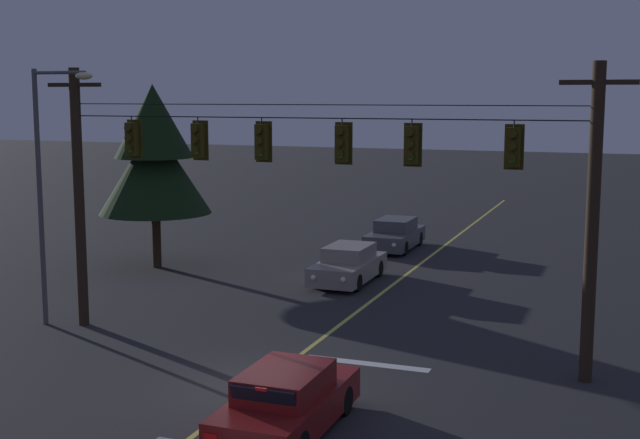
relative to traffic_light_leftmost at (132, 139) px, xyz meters
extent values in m
plane|color=#28282B|center=(5.42, -3.45, -5.70)|extent=(180.00, 180.00, 0.00)
cube|color=#D1C64C|center=(5.42, 6.02, -5.70)|extent=(0.14, 60.00, 0.01)
cube|color=silver|center=(7.32, -0.58, -5.70)|extent=(3.40, 0.36, 0.01)
cylinder|color=#2D2116|center=(-1.92, 0.02, -1.82)|extent=(0.32, 0.32, 7.76)
cube|color=#2D2116|center=(-1.92, 0.02, 1.55)|extent=(1.80, 0.12, 0.12)
cylinder|color=slate|center=(-1.92, 0.02, 1.20)|extent=(0.12, 0.12, 0.18)
cylinder|color=#2D2116|center=(12.77, 0.02, -1.82)|extent=(0.32, 0.32, 7.76)
cube|color=#2D2116|center=(12.77, 0.02, 1.55)|extent=(1.80, 0.12, 0.12)
cylinder|color=slate|center=(12.77, 0.02, 1.20)|extent=(0.12, 0.12, 0.18)
cylinder|color=black|center=(5.42, 0.02, 0.65)|extent=(14.69, 0.03, 0.03)
cylinder|color=black|center=(5.42, 0.02, 1.00)|extent=(14.69, 0.02, 0.02)
cylinder|color=black|center=(0.00, 0.02, 0.56)|extent=(0.04, 0.04, 0.18)
cube|color=#332D0A|center=(0.00, 0.02, -0.01)|extent=(0.32, 0.26, 0.96)
cube|color=#332D0A|center=(0.00, 0.16, -0.01)|extent=(0.48, 0.03, 1.12)
sphere|color=#380A0A|center=(0.00, -0.14, 0.28)|extent=(0.17, 0.17, 0.17)
cylinder|color=#332D0A|center=(0.00, -0.18, 0.33)|extent=(0.20, 0.10, 0.20)
sphere|color=#3D280A|center=(0.00, -0.14, -0.01)|extent=(0.17, 0.17, 0.17)
cylinder|color=#332D0A|center=(0.00, -0.18, 0.04)|extent=(0.20, 0.10, 0.20)
sphere|color=#1ED83F|center=(0.00, -0.14, -0.29)|extent=(0.17, 0.17, 0.17)
cylinder|color=#332D0A|center=(0.00, -0.18, -0.25)|extent=(0.20, 0.10, 0.20)
cylinder|color=black|center=(2.15, 0.02, 0.56)|extent=(0.04, 0.04, 0.18)
cube|color=#332D0A|center=(2.15, 0.02, -0.01)|extent=(0.32, 0.26, 0.96)
cube|color=#332D0A|center=(2.15, 0.16, -0.01)|extent=(0.48, 0.03, 1.12)
sphere|color=#380A0A|center=(2.15, -0.14, 0.28)|extent=(0.17, 0.17, 0.17)
cylinder|color=#332D0A|center=(2.15, -0.18, 0.33)|extent=(0.20, 0.10, 0.20)
sphere|color=#3D280A|center=(2.15, -0.14, -0.01)|extent=(0.17, 0.17, 0.17)
cylinder|color=#332D0A|center=(2.15, -0.18, 0.04)|extent=(0.20, 0.10, 0.20)
sphere|color=#1ED83F|center=(2.15, -0.14, -0.29)|extent=(0.17, 0.17, 0.17)
cylinder|color=#332D0A|center=(2.15, -0.18, -0.25)|extent=(0.20, 0.10, 0.20)
cylinder|color=black|center=(4.11, 0.02, 0.56)|extent=(0.04, 0.04, 0.18)
cube|color=#332D0A|center=(4.11, 0.02, -0.01)|extent=(0.32, 0.26, 0.96)
cube|color=#332D0A|center=(4.11, 0.16, -0.01)|extent=(0.48, 0.03, 1.12)
sphere|color=#380A0A|center=(4.11, -0.14, 0.28)|extent=(0.17, 0.17, 0.17)
cylinder|color=#332D0A|center=(4.11, -0.18, 0.33)|extent=(0.20, 0.10, 0.20)
sphere|color=#3D280A|center=(4.11, -0.14, -0.01)|extent=(0.17, 0.17, 0.17)
cylinder|color=#332D0A|center=(4.11, -0.18, 0.04)|extent=(0.20, 0.10, 0.20)
sphere|color=#1ED83F|center=(4.11, -0.14, -0.29)|extent=(0.17, 0.17, 0.17)
cylinder|color=#332D0A|center=(4.11, -0.18, -0.25)|extent=(0.20, 0.10, 0.20)
cylinder|color=black|center=(6.42, 0.02, 0.56)|extent=(0.04, 0.04, 0.18)
cube|color=#332D0A|center=(6.42, 0.02, -0.01)|extent=(0.32, 0.26, 0.96)
cube|color=#332D0A|center=(6.42, 0.16, -0.01)|extent=(0.48, 0.03, 1.12)
sphere|color=#380A0A|center=(6.42, -0.14, 0.28)|extent=(0.17, 0.17, 0.17)
cylinder|color=#332D0A|center=(6.42, -0.18, 0.33)|extent=(0.20, 0.10, 0.20)
sphere|color=#3D280A|center=(6.42, -0.14, -0.01)|extent=(0.17, 0.17, 0.17)
cylinder|color=#332D0A|center=(6.42, -0.18, 0.04)|extent=(0.20, 0.10, 0.20)
sphere|color=#1ED83F|center=(6.42, -0.14, -0.29)|extent=(0.17, 0.17, 0.17)
cylinder|color=#332D0A|center=(6.42, -0.18, -0.25)|extent=(0.20, 0.10, 0.20)
cylinder|color=black|center=(8.29, 0.02, 0.56)|extent=(0.04, 0.04, 0.18)
cube|color=#332D0A|center=(8.29, 0.02, -0.01)|extent=(0.32, 0.26, 0.96)
cube|color=#332D0A|center=(8.29, 0.16, -0.01)|extent=(0.48, 0.03, 1.12)
sphere|color=#380A0A|center=(8.29, -0.14, 0.28)|extent=(0.17, 0.17, 0.17)
cylinder|color=#332D0A|center=(8.29, -0.18, 0.33)|extent=(0.20, 0.10, 0.20)
sphere|color=#3D280A|center=(8.29, -0.14, -0.01)|extent=(0.17, 0.17, 0.17)
cylinder|color=#332D0A|center=(8.29, -0.18, 0.04)|extent=(0.20, 0.10, 0.20)
sphere|color=#1ED83F|center=(8.29, -0.14, -0.29)|extent=(0.17, 0.17, 0.17)
cylinder|color=#332D0A|center=(8.29, -0.18, -0.25)|extent=(0.20, 0.10, 0.20)
cylinder|color=black|center=(10.85, 0.02, 0.56)|extent=(0.04, 0.04, 0.18)
cube|color=#332D0A|center=(10.85, 0.02, -0.01)|extent=(0.32, 0.26, 0.96)
cube|color=#332D0A|center=(10.85, 0.16, -0.01)|extent=(0.48, 0.03, 1.12)
sphere|color=#380A0A|center=(10.85, -0.14, 0.28)|extent=(0.17, 0.17, 0.17)
cylinder|color=#332D0A|center=(10.85, -0.18, 0.33)|extent=(0.20, 0.10, 0.20)
sphere|color=#3D280A|center=(10.85, -0.14, -0.01)|extent=(0.17, 0.17, 0.17)
cylinder|color=#332D0A|center=(10.85, -0.18, 0.04)|extent=(0.20, 0.10, 0.20)
sphere|color=#1ED83F|center=(10.85, -0.14, -0.29)|extent=(0.17, 0.17, 0.17)
cylinder|color=#332D0A|center=(10.85, -0.18, -0.25)|extent=(0.20, 0.10, 0.20)
cube|color=maroon|center=(7.15, -5.50, -5.20)|extent=(1.80, 4.30, 0.68)
cube|color=maroon|center=(7.15, -5.62, -4.59)|extent=(1.51, 2.15, 0.54)
cube|color=black|center=(7.15, -4.69, -4.59)|extent=(1.40, 0.21, 0.48)
cube|color=black|center=(7.15, -6.69, -4.59)|extent=(1.37, 0.18, 0.46)
cylinder|color=black|center=(6.36, -4.17, -5.38)|extent=(0.22, 0.64, 0.64)
cylinder|color=black|center=(7.94, -4.17, -5.38)|extent=(0.22, 0.64, 0.64)
cylinder|color=black|center=(6.36, -6.84, -5.38)|extent=(0.22, 0.64, 0.64)
cube|color=red|center=(6.50, -7.67, -5.10)|extent=(0.28, 0.03, 0.18)
cube|color=red|center=(7.15, -6.79, -4.36)|extent=(0.24, 0.04, 0.06)
cube|color=gray|center=(3.71, 8.54, -5.20)|extent=(1.80, 4.30, 0.68)
cube|color=gray|center=(3.71, 8.66, -4.59)|extent=(1.51, 2.15, 0.54)
cube|color=black|center=(3.71, 7.72, -4.59)|extent=(1.40, 0.21, 0.48)
cube|color=black|center=(3.71, 9.72, -4.59)|extent=(1.37, 0.18, 0.46)
cylinder|color=black|center=(4.51, 7.21, -5.38)|extent=(0.22, 0.64, 0.64)
cylinder|color=black|center=(2.92, 7.21, -5.38)|extent=(0.22, 0.64, 0.64)
cylinder|color=black|center=(4.51, 9.87, -5.38)|extent=(0.22, 0.64, 0.64)
cylinder|color=black|center=(2.92, 9.87, -5.38)|extent=(0.22, 0.64, 0.64)
sphere|color=white|center=(4.27, 6.37, -5.14)|extent=(0.20, 0.20, 0.20)
sphere|color=white|center=(3.16, 6.37, -5.14)|extent=(0.20, 0.20, 0.20)
cube|color=#4C4C51|center=(3.49, 15.87, -5.20)|extent=(1.80, 4.30, 0.68)
cube|color=#4C4C51|center=(3.49, 15.99, -4.59)|extent=(1.51, 2.15, 0.54)
cube|color=black|center=(3.49, 15.05, -4.59)|extent=(1.40, 0.21, 0.48)
cube|color=black|center=(3.49, 17.05, -4.59)|extent=(1.37, 0.18, 0.46)
cylinder|color=black|center=(4.28, 14.53, -5.38)|extent=(0.22, 0.64, 0.64)
cylinder|color=black|center=(2.70, 14.53, -5.38)|extent=(0.22, 0.64, 0.64)
cylinder|color=black|center=(4.28, 17.20, -5.38)|extent=(0.22, 0.64, 0.64)
cylinder|color=black|center=(2.70, 17.20, -5.38)|extent=(0.22, 0.64, 0.64)
sphere|color=white|center=(4.05, 13.70, -5.14)|extent=(0.20, 0.20, 0.20)
sphere|color=white|center=(2.93, 13.70, -5.14)|extent=(0.20, 0.20, 0.20)
cylinder|color=#4C4F54|center=(-3.07, -0.33, -1.84)|extent=(0.16, 0.16, 7.73)
cylinder|color=#4C4F54|center=(-2.17, -0.33, 1.90)|extent=(1.80, 0.10, 0.10)
ellipsoid|color=beige|center=(-1.32, -0.33, 1.80)|extent=(0.56, 0.30, 0.22)
cylinder|color=#332316|center=(-4.48, 8.46, -4.42)|extent=(0.36, 0.36, 2.56)
cone|color=black|center=(-4.48, 8.46, -1.68)|extent=(4.50, 4.50, 3.60)
cone|color=black|center=(-4.48, 8.46, 0.23)|extent=(3.15, 3.15, 2.92)
camera|label=1|loc=(13.76, -21.14, 1.26)|focal=47.85mm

